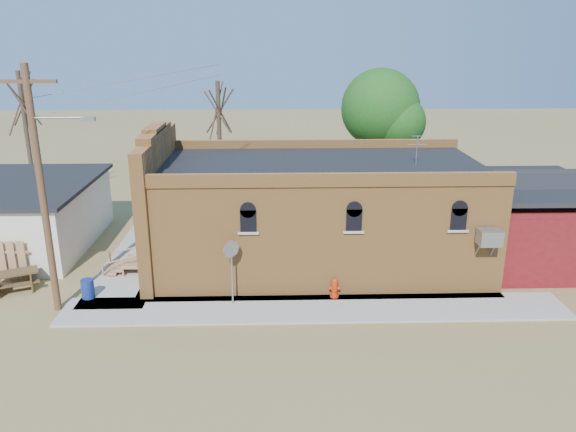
{
  "coord_description": "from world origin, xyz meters",
  "views": [
    {
      "loc": [
        -0.06,
        -18.08,
        9.89
      ],
      "look_at": [
        0.59,
        4.98,
        2.4
      ],
      "focal_mm": 35.0,
      "sensor_mm": 36.0,
      "label": 1
    }
  ],
  "objects_px": {
    "utility_pole": "(43,187)",
    "trash_barrel": "(88,289)",
    "picnic_table": "(14,278)",
    "fire_hydrant": "(335,288)",
    "brick_bar": "(312,214)",
    "stop_sign": "(231,255)"
  },
  "relations": [
    {
      "from": "stop_sign",
      "to": "trash_barrel",
      "type": "height_order",
      "value": "stop_sign"
    },
    {
      "from": "stop_sign",
      "to": "trash_barrel",
      "type": "relative_size",
      "value": 3.41
    },
    {
      "from": "utility_pole",
      "to": "fire_hydrant",
      "type": "xyz_separation_m",
      "value": [
        10.46,
        0.6,
        -4.31
      ]
    },
    {
      "from": "stop_sign",
      "to": "picnic_table",
      "type": "height_order",
      "value": "stop_sign"
    },
    {
      "from": "utility_pole",
      "to": "fire_hydrant",
      "type": "distance_m",
      "value": 11.33
    },
    {
      "from": "brick_bar",
      "to": "trash_barrel",
      "type": "relative_size",
      "value": 21.6
    },
    {
      "from": "fire_hydrant",
      "to": "picnic_table",
      "type": "relative_size",
      "value": 0.35
    },
    {
      "from": "fire_hydrant",
      "to": "stop_sign",
      "type": "relative_size",
      "value": 0.3
    },
    {
      "from": "fire_hydrant",
      "to": "utility_pole",
      "type": "bearing_deg",
      "value": -175.35
    },
    {
      "from": "trash_barrel",
      "to": "picnic_table",
      "type": "xyz_separation_m",
      "value": [
        -3.26,
        1.01,
        0.04
      ]
    },
    {
      "from": "brick_bar",
      "to": "fire_hydrant",
      "type": "bearing_deg",
      "value": -79.7
    },
    {
      "from": "utility_pole",
      "to": "trash_barrel",
      "type": "distance_m",
      "value": 4.47
    },
    {
      "from": "utility_pole",
      "to": "fire_hydrant",
      "type": "relative_size",
      "value": 11.49
    },
    {
      "from": "fire_hydrant",
      "to": "trash_barrel",
      "type": "xyz_separation_m",
      "value": [
        -9.62,
        0.21,
        -0.01
      ]
    },
    {
      "from": "utility_pole",
      "to": "trash_barrel",
      "type": "xyz_separation_m",
      "value": [
        0.84,
        0.81,
        -4.31
      ]
    },
    {
      "from": "utility_pole",
      "to": "fire_hydrant",
      "type": "bearing_deg",
      "value": 3.26
    },
    {
      "from": "fire_hydrant",
      "to": "trash_barrel",
      "type": "height_order",
      "value": "fire_hydrant"
    },
    {
      "from": "utility_pole",
      "to": "picnic_table",
      "type": "xyz_separation_m",
      "value": [
        -2.41,
        1.82,
        -4.28
      ]
    },
    {
      "from": "fire_hydrant",
      "to": "picnic_table",
      "type": "distance_m",
      "value": 12.93
    },
    {
      "from": "picnic_table",
      "to": "fire_hydrant",
      "type": "bearing_deg",
      "value": -29.84
    },
    {
      "from": "utility_pole",
      "to": "stop_sign",
      "type": "bearing_deg",
      "value": 1.47
    },
    {
      "from": "picnic_table",
      "to": "utility_pole",
      "type": "bearing_deg",
      "value": -61.42
    }
  ]
}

